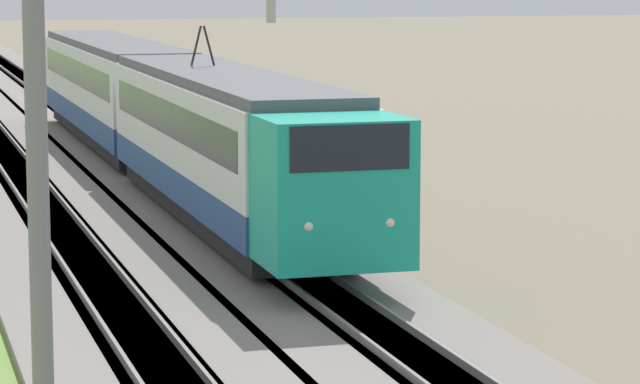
# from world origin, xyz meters

# --- Properties ---
(ballast_adjacent) EXTENTS (240.00, 4.40, 0.30)m
(ballast_adjacent) POSITION_xyz_m (50.00, -4.19, 0.15)
(ballast_adjacent) COLOR gray
(ballast_adjacent) RESTS_ON ground
(track_adjacent) EXTENTS (240.00, 1.57, 0.45)m
(track_adjacent) POSITION_xyz_m (50.00, -4.19, 0.16)
(track_adjacent) COLOR #4C4238
(track_adjacent) RESTS_ON ground
(passenger_train) EXTENTS (38.96, 2.94, 5.23)m
(passenger_train) POSITION_xyz_m (36.83, -4.19, 2.47)
(passenger_train) COLOR #19A88E
(passenger_train) RESTS_ON ground
(catenary_mast_near) EXTENTS (0.22, 2.56, 7.41)m
(catenary_mast_near) POSITION_xyz_m (5.42, 2.67, 3.84)
(catenary_mast_near) COLOR slate
(catenary_mast_near) RESTS_ON ground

